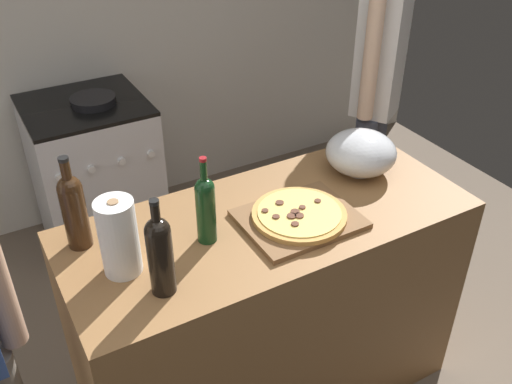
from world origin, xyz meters
The scene contains 11 objects.
ground_plane centered at (0.00, 1.24, -0.01)m, with size 4.71×3.09×0.02m, color #6B5B4C.
counter centered at (0.09, 0.75, 0.46)m, with size 1.48×0.63×0.92m, color olive.
cutting_board centered at (0.16, 0.68, 0.93)m, with size 0.40×0.32×0.02m, color brown.
pizza centered at (0.16, 0.68, 0.95)m, with size 0.33×0.33×0.03m.
mixing_bowl centered at (0.56, 0.85, 1.00)m, with size 0.28×0.28×0.17m.
paper_towel_roll centered at (-0.45, 0.74, 1.05)m, with size 0.12×0.12×0.26m.
wine_bottle_amber centered at (-0.54, 0.93, 1.07)m, with size 0.08×0.08×0.33m.
wine_bottle_dark centered at (-0.16, 0.75, 1.05)m, with size 0.07×0.07×0.32m.
wine_bottle_green centered at (-0.38, 0.59, 1.06)m, with size 0.08×0.08×0.32m.
stove centered at (-0.21, 2.14, 0.44)m, with size 0.62×0.62×0.92m.
person_in_red centered at (1.05, 1.35, 1.00)m, with size 0.32×0.27×1.73m.
Camera 1 is at (-0.76, -0.64, 2.10)m, focal length 39.77 mm.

